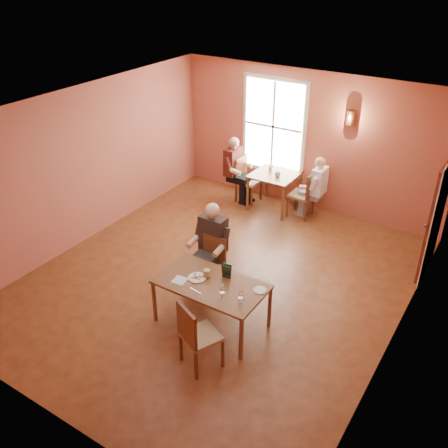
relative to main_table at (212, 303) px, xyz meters
The scene contains 28 objects.
ground 1.19m from the main_table, 118.41° to the left, with size 6.00×7.00×0.01m, color brown.
wall_back 4.65m from the main_table, 96.78° to the left, with size 6.00×0.04×3.00m, color brown.
wall_front 2.80m from the main_table, 101.99° to the right, with size 6.00×0.04×3.00m, color brown.
wall_left 3.84m from the main_table, 164.40° to the left, with size 0.04×7.00×3.00m, color brown.
wall_right 2.88m from the main_table, 21.80° to the left, with size 0.04×7.00×3.00m, color brown.
ceiling 2.85m from the main_table, 118.41° to the left, with size 6.00×7.00×0.04m, color white.
window 4.82m from the main_table, 106.73° to the left, with size 1.36×0.10×1.96m, color white.
door 4.13m from the main_table, 53.79° to the left, with size 0.12×1.04×2.10m, color maroon.
wall_sconce 4.76m from the main_table, 85.23° to the left, with size 0.16×0.16×0.28m, color brown.
main_table is the anchor object (origin of this frame).
chair_diner_main 0.83m from the main_table, 127.57° to the left, with size 0.44×0.44×0.99m, color #51341B, non-canonical shape.
diner_main 0.87m from the main_table, 128.88° to the left, with size 0.59×0.59×1.47m, color #302015, non-canonical shape.
chair_empty 0.88m from the main_table, 65.54° to the right, with size 0.47×0.47×1.06m, color #5E2C13, non-canonical shape.
plate_food 0.47m from the main_table, behind, with size 0.28×0.28×0.04m, color silver.
sandwich 0.47m from the main_table, 146.51° to the left, with size 0.09×0.09×0.11m, color tan.
goblet_b 0.78m from the main_table, 14.45° to the right, with size 0.08×0.08×0.19m, color white, non-canonical shape.
goblet_c 0.62m from the main_table, 31.71° to the right, with size 0.08×0.08×0.21m, color white, non-canonical shape.
menu_stand 0.57m from the main_table, 64.68° to the left, with size 0.14×0.07×0.23m, color black.
knife 0.48m from the main_table, 107.04° to the right, with size 0.23×0.02×0.00m, color white.
napkin 0.61m from the main_table, 155.00° to the right, with size 0.20×0.20×0.01m, color white.
side_plate 0.83m from the main_table, 18.27° to the left, with size 0.20×0.20×0.02m, color white.
second_table 4.12m from the main_table, 104.25° to the left, with size 0.93×0.93×0.82m, color brown, non-canonical shape.
chair_diner_white 4.01m from the main_table, 95.20° to the left, with size 0.46×0.46×1.03m, color #593414, non-canonical shape.
diner_white 4.01m from the main_table, 94.78° to the left, with size 0.53×0.53×1.33m, color silver, non-canonical shape.
chair_diner_maroon 4.32m from the main_table, 112.63° to the left, with size 0.46×0.46×1.03m, color brown, non-canonical shape.
diner_maroon 4.35m from the main_table, 113.00° to the left, with size 0.58×0.58×1.44m, color maroon, non-canonical shape.
cup_a 4.02m from the main_table, 103.05° to the left, with size 0.13×0.13×0.10m, color white.
cup_b 4.28m from the main_table, 106.14° to the left, with size 0.11×0.11×0.11m, color white.
Camera 1 is at (3.94, -5.96, 5.17)m, focal length 40.00 mm.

